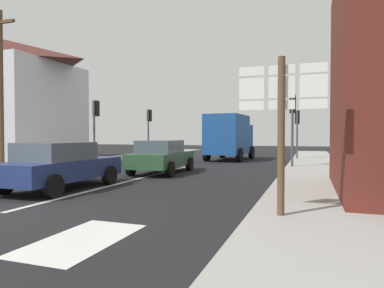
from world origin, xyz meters
The scene contains 15 objects.
ground_plane centered at (0.00, 10.00, 0.00)m, with size 80.00×80.00×0.00m, color black.
sidewalk_right centered at (6.48, 8.00, 0.07)m, with size 2.67×44.00×0.14m, color #9E9B96.
sidewalk_left centered at (-6.48, 8.00, 0.07)m, with size 2.67×44.00×0.14m, color #9E9B96.
lane_centre_stripe centered at (0.00, 6.00, 0.01)m, with size 0.16×12.00×0.01m, color silver.
lane_turn_arrow centered at (2.83, -1.00, 0.01)m, with size 1.20×2.20×0.01m, color silver.
clapboard_house_left centered at (-13.09, 11.86, 4.08)m, with size 9.04×7.85×8.10m.
sedan_near centered at (-1.09, 3.07, 0.76)m, with size 1.97×4.20×1.47m.
sedan_far centered at (0.01, 8.32, 0.76)m, with size 2.13×4.28×1.47m.
delivery_truck centered at (1.06, 17.15, 1.65)m, with size 2.73×5.12×3.05m.
route_sign_post centered at (5.76, 1.22, 2.00)m, with size 1.66×0.14×3.20m.
traffic_light_far_left centered at (-5.44, 18.00, 2.71)m, with size 0.30×0.49×3.67m.
traffic_light_near_left centered at (-5.44, 11.12, 2.74)m, with size 0.30×0.49×3.70m.
traffic_light_far_right centered at (5.44, 18.45, 2.50)m, with size 0.30×0.49×3.37m.
traffic_light_near_right centered at (5.44, 12.13, 2.74)m, with size 0.30×0.49×3.70m.
utility_pole centered at (-8.22, 7.23, 4.17)m, with size 1.80×0.24×7.86m.
Camera 1 is at (6.30, -5.54, 1.69)m, focal length 31.72 mm.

